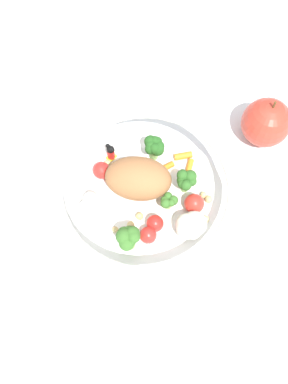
{
  "coord_description": "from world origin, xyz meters",
  "views": [
    {
      "loc": [
        -0.24,
        -0.0,
        0.57
      ],
      "look_at": [
        0.01,
        0.01,
        0.03
      ],
      "focal_mm": 38.32,
      "sensor_mm": 36.0,
      "label": 1
    }
  ],
  "objects": [
    {
      "name": "ground_plane",
      "position": [
        0.0,
        0.0,
        0.0
      ],
      "size": [
        2.4,
        2.4,
        0.0
      ],
      "primitive_type": "plane",
      "color": "white"
    },
    {
      "name": "food_container",
      "position": [
        0.01,
        0.0,
        0.03
      ],
      "size": [
        0.26,
        0.26,
        0.07
      ],
      "color": "white",
      "rests_on": "ground_plane"
    },
    {
      "name": "loose_apple",
      "position": [
        0.14,
        -0.18,
        0.04
      ],
      "size": [
        0.08,
        0.08,
        0.09
      ],
      "color": "#BC3828",
      "rests_on": "ground_plane"
    }
  ]
}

